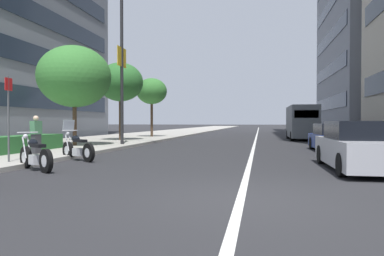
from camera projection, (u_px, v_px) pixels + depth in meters
ground_plane at (241, 198)px, 6.52m from camera, size 400.00×400.00×0.00m
sidewalk_right_plaza at (156, 135)px, 38.00m from camera, size 160.00×8.09×0.15m
lane_centre_stripe at (257, 134)px, 40.88m from camera, size 110.00×0.16×0.01m
motorcycle_second_in_row at (35, 156)px, 10.28m from camera, size 1.29×1.85×1.11m
motorcycle_mid_row at (77, 148)px, 12.96m from camera, size 1.31×1.90×1.49m
car_approaching_light at (361, 147)px, 10.33m from camera, size 4.53×1.92×1.44m
car_mid_block_traffic at (336, 138)px, 16.71m from camera, size 4.50×2.00×1.34m
delivery_van_ahead at (302, 122)px, 28.03m from camera, size 5.91×2.06×2.67m
parking_sign_by_curb at (8, 111)px, 11.16m from camera, size 0.32×0.06×2.70m
street_lamp_with_banners at (127, 47)px, 20.16m from camera, size 1.26×2.32×9.41m
clipped_hedge_bed at (3, 145)px, 14.14m from camera, size 6.85×1.10×0.68m
street_tree_by_lamp_post at (74, 77)px, 19.12m from camera, size 3.91×3.91×5.39m
street_tree_far_plaza at (120, 82)px, 24.92m from camera, size 3.20×3.20×5.44m
street_tree_mid_sidewalk at (152, 91)px, 30.91m from camera, size 2.67×2.67×5.10m
pedestrian_on_plaza at (36, 135)px, 14.07m from camera, size 0.44×0.33×1.52m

